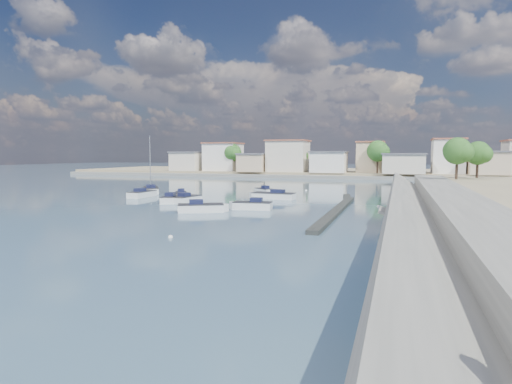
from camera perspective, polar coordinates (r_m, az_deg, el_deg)
ground at (r=74.86m, az=8.49°, el=0.44°), size 400.00×400.00×0.00m
seawall_walkway at (r=47.12m, az=25.21°, el=-1.54°), size 5.00×90.00×1.80m
breakwater at (r=46.93m, az=11.01°, el=-2.08°), size 2.00×31.02×0.35m
far_shore_land at (r=126.28m, az=12.58°, el=2.53°), size 160.00×40.00×1.40m
far_shore_quay at (r=105.44m, az=11.41°, el=1.92°), size 160.00×2.50×0.80m
far_town at (r=110.46m, az=17.37°, el=4.28°), size 113.01×12.80×8.35m
shore_trees at (r=101.73m, az=15.95°, el=5.00°), size 74.56×38.32×7.92m
motorboat_a at (r=53.92m, az=-11.19°, el=-0.95°), size 2.82×4.91×1.48m
motorboat_b at (r=53.23m, az=-9.09°, el=-0.99°), size 2.46×4.84×1.48m
motorboat_c at (r=57.11m, az=2.10°, el=-0.53°), size 6.40×2.54×1.48m
motorboat_d at (r=46.02m, az=-0.75°, el=-1.86°), size 4.70×2.19×1.48m
motorboat_e at (r=61.57m, az=-14.82°, el=-0.29°), size 1.95×5.28×1.48m
motorboat_f at (r=64.28m, az=1.00°, el=0.09°), size 3.55×3.36×1.48m
motorboat_g at (r=58.41m, az=-9.96°, el=-0.48°), size 3.23×4.16×1.48m
motorboat_h at (r=44.35m, az=-7.05°, el=-2.16°), size 5.05×3.77×1.48m
sailboat at (r=68.47m, az=-13.87°, el=0.27°), size 5.50×6.72×9.00m
mooring_buoys at (r=47.55m, az=6.88°, el=-2.08°), size 17.32×42.23×0.35m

